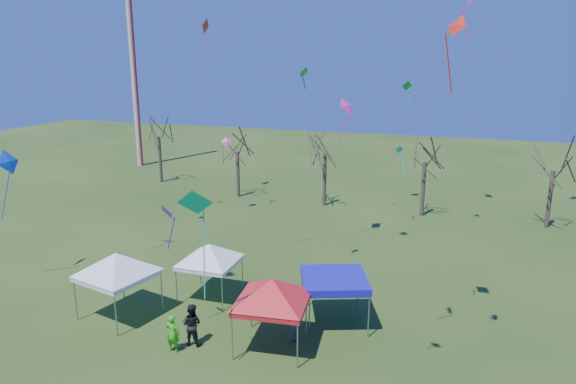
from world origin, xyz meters
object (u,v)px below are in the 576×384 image
Objects in this scene: tree_3 at (426,143)px; tent_white_mid at (209,248)px; radio_mast at (133,59)px; person_grey at (294,326)px; tree_0 at (158,120)px; tent_white_west at (116,257)px; tree_1 at (237,135)px; tree_2 at (325,134)px; person_dark at (192,324)px; tent_red at (272,284)px; tree_4 at (556,149)px; tent_blue at (334,280)px; person_green at (173,333)px.

tree_3 is 1.98× the size of tent_white_mid.
person_grey is at bearing -46.54° from radio_mast.
person_grey is (23.08, -25.29, -5.67)m from tree_0.
tent_white_west reaches higher than person_grey.
tree_1 is at bearing -28.48° from radio_mast.
tent_white_mid is 2.45× the size of person_grey.
tent_white_west is at bearing -101.10° from tree_2.
tree_0 is at bearing -58.11° from person_dark.
tent_red is at bearing -4.58° from person_grey.
tree_3 reaches higher than person_dark.
tree_2 reaches higher than tent_red.
tree_1 is 1.75× the size of tent_white_west.
person_dark is (-17.44, -23.55, -5.08)m from tree_4.
tree_4 is 23.19m from tent_blue.
tree_3 is at bearing -16.31° from radio_mast.
person_grey is at bearing -27.00° from tent_white_mid.
tree_3 is 4.53× the size of person_green.
tree_1 is 26.74m from person_green.
person_dark is at bearing -126.51° from tree_4.
tree_1 is 3.84× the size of person_dark.
radio_mast reaches higher than tent_blue.
tree_0 reaches higher than tree_4.
tent_white_mid is at bearing -49.80° from radio_mast.
tent_white_west is (-22.18, -22.37, -2.92)m from tree_4.
tree_3 reaches higher than tent_white_west.
tent_white_west reaches higher than person_dark.
tent_white_mid is 2.03× the size of person_dark.
tree_2 reaches higher than tent_white_mid.
person_grey is 0.83× the size of person_dark.
tree_2 is at bearing -9.24° from tree_0.
tree_4 is at bearing -1.42° from tree_1.
person_dark is (-8.11, -23.60, -5.10)m from tree_3.
tree_3 is 25.47m from person_dark.
tent_white_mid is at bearing -79.19° from person_green.
tree_4 is at bearing -12.99° from radio_mast.
tent_red is at bearing -154.99° from person_green.
radio_mast is 5.80× the size of tent_white_west.
tree_0 reaches higher than tree_2.
tree_0 is 1.07× the size of tree_3.
person_grey is at bearing 38.74° from tent_red.
tree_4 reaches higher than person_green.
tree_4 is at bearing -0.26° from tree_3.
tree_2 is 8.41m from tree_3.
tent_blue is at bearing -54.81° from tree_1.
tent_white_west is at bearing -164.71° from tent_blue.
tent_red is (12.19, -23.20, -2.73)m from tree_1.
tree_2 is 21.16m from tent_blue.
tent_blue is at bearing 15.29° from tent_white_west.
tree_2 is 2.05× the size of tent_blue.
tree_2 is 23.46m from tent_red.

